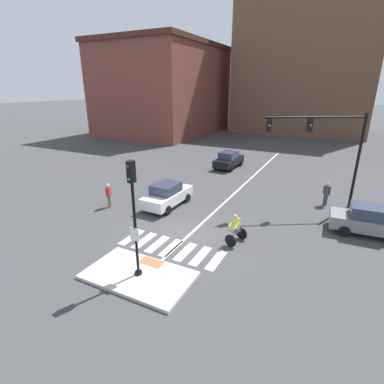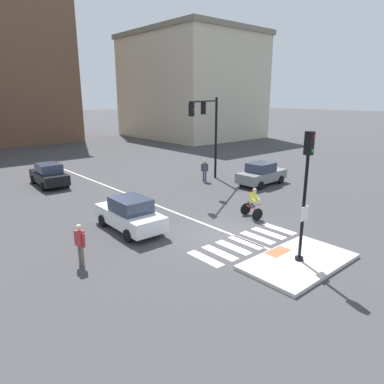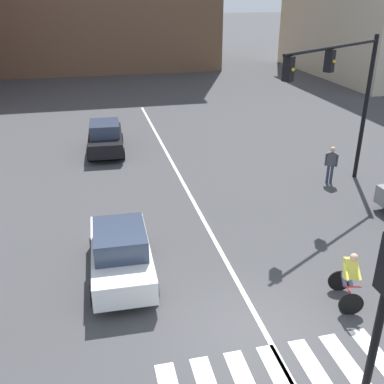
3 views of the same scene
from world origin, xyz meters
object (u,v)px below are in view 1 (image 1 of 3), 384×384
object	(u,v)px
signal_pole	(134,210)
pedestrian_at_curb_left	(109,193)
pedestrian_waiting_far_side	(327,192)
car_black_westbound_distant	(229,160)
cyclist	(236,228)
car_white_westbound_near	(167,195)
car_grey_cross_right	(371,221)
traffic_light_mast	(329,143)

from	to	relation	value
signal_pole	pedestrian_at_curb_left	bearing A→B (deg)	139.97
pedestrian_waiting_far_side	car_black_westbound_distant	bearing A→B (deg)	145.74
cyclist	pedestrian_at_curb_left	world-z (taller)	cyclist
pedestrian_waiting_far_side	cyclist	bearing A→B (deg)	-115.87
signal_pole	pedestrian_waiting_far_side	xyz separation A→B (m)	(6.51, 12.40, -2.15)
car_white_westbound_near	car_black_westbound_distant	xyz separation A→B (m)	(0.20, 11.42, 0.00)
pedestrian_at_curb_left	car_white_westbound_near	bearing A→B (deg)	30.09
car_black_westbound_distant	pedestrian_at_curb_left	bearing A→B (deg)	-104.96
car_white_westbound_near	pedestrian_at_curb_left	size ratio (longest dim) A/B	2.48
car_grey_cross_right	traffic_light_mast	bearing A→B (deg)	135.08
traffic_light_mast	pedestrian_waiting_far_side	xyz separation A→B (m)	(0.31, 0.73, -3.43)
cyclist	pedestrian_waiting_far_side	xyz separation A→B (m)	(3.77, 7.77, 0.11)
car_grey_cross_right	cyclist	distance (m)	7.56
car_white_westbound_near	cyclist	bearing A→B (deg)	-25.24
car_grey_cross_right	pedestrian_at_curb_left	bearing A→B (deg)	-167.18
car_grey_cross_right	pedestrian_waiting_far_side	bearing A→B (deg)	125.15
car_white_westbound_near	cyclist	world-z (taller)	cyclist
car_white_westbound_near	pedestrian_waiting_far_side	bearing A→B (deg)	27.66
signal_pole	car_grey_cross_right	size ratio (longest dim) A/B	1.19
car_black_westbound_distant	traffic_light_mast	bearing A→B (deg)	-38.11
pedestrian_at_curb_left	pedestrian_waiting_far_side	size ratio (longest dim) A/B	1.00
car_white_westbound_near	cyclist	xyz separation A→B (m)	(5.82, -2.75, 0.06)
traffic_light_mast	pedestrian_at_curb_left	bearing A→B (deg)	-153.70
traffic_light_mast	car_black_westbound_distant	xyz separation A→B (m)	(-9.08, 7.12, -3.60)
car_grey_cross_right	pedestrian_waiting_far_side	world-z (taller)	pedestrian_waiting_far_side
traffic_light_mast	cyclist	distance (m)	8.61
pedestrian_at_curb_left	cyclist	bearing A→B (deg)	-4.92
signal_pole	car_black_westbound_distant	distance (m)	19.16
traffic_light_mast	pedestrian_waiting_far_side	size ratio (longest dim) A/B	3.72
car_black_westbound_distant	car_grey_cross_right	bearing A→B (deg)	-39.82
signal_pole	pedestrian_at_curb_left	size ratio (longest dim) A/B	2.97
car_white_westbound_near	pedestrian_at_curb_left	world-z (taller)	pedestrian_at_curb_left
traffic_light_mast	cyclist	world-z (taller)	traffic_light_mast
car_white_westbound_near	cyclist	distance (m)	6.44
traffic_light_mast	car_black_westbound_distant	size ratio (longest dim) A/B	1.49
traffic_light_mast	car_grey_cross_right	size ratio (longest dim) A/B	1.49
traffic_light_mast	car_grey_cross_right	xyz separation A→B (m)	(2.75, -2.75, -3.60)
car_grey_cross_right	car_white_westbound_near	xyz separation A→B (m)	(-12.04, -1.55, 0.00)
signal_pole	cyclist	bearing A→B (deg)	59.35
signal_pole	traffic_light_mast	xyz separation A→B (m)	(6.20, 11.68, 1.28)
cyclist	pedestrian_waiting_far_side	size ratio (longest dim) A/B	1.01
signal_pole	car_black_westbound_distant	bearing A→B (deg)	98.70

